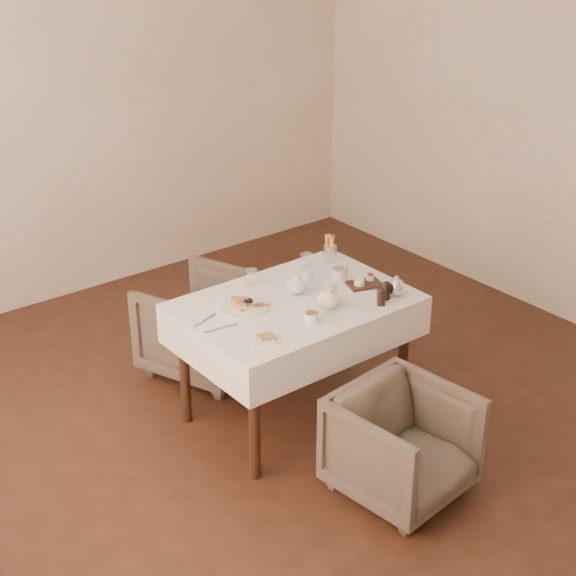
% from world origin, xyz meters
% --- Properties ---
extents(table, '(1.28, 0.88, 0.75)m').
position_xyz_m(table, '(-0.04, 0.16, 0.64)').
color(table, black).
rests_on(table, ground).
extents(armchair_near, '(0.68, 0.70, 0.58)m').
position_xyz_m(armchair_near, '(-0.05, -0.74, 0.29)').
color(armchair_near, '#4C4437').
rests_on(armchair_near, ground).
extents(armchair_far, '(0.88, 0.89, 0.63)m').
position_xyz_m(armchair_far, '(-0.16, 0.93, 0.32)').
color(armchair_far, '#4C4437').
rests_on(armchair_far, ground).
extents(breakfast_plate, '(0.27, 0.27, 0.03)m').
position_xyz_m(breakfast_plate, '(-0.32, 0.26, 0.76)').
color(breakfast_plate, white).
rests_on(breakfast_plate, table).
extents(side_plate, '(0.18, 0.16, 0.02)m').
position_xyz_m(side_plate, '(-0.45, -0.11, 0.76)').
color(side_plate, white).
rests_on(side_plate, table).
extents(teapot_centre, '(0.18, 0.16, 0.12)m').
position_xyz_m(teapot_centre, '(0.02, 0.23, 0.82)').
color(teapot_centre, white).
rests_on(teapot_centre, table).
extents(teapot_front, '(0.20, 0.17, 0.13)m').
position_xyz_m(teapot_front, '(0.04, -0.03, 0.82)').
color(teapot_front, white).
rests_on(teapot_front, table).
extents(creamer, '(0.08, 0.08, 0.07)m').
position_xyz_m(creamer, '(0.18, 0.31, 0.79)').
color(creamer, white).
rests_on(creamer, table).
extents(teacup_near, '(0.12, 0.12, 0.06)m').
position_xyz_m(teacup_near, '(-0.13, -0.10, 0.78)').
color(teacup_near, white).
rests_on(teacup_near, table).
extents(teacup_far, '(0.14, 0.14, 0.07)m').
position_xyz_m(teacup_far, '(0.34, 0.22, 0.79)').
color(teacup_far, white).
rests_on(teacup_far, table).
extents(glass_left, '(0.08, 0.08, 0.09)m').
position_xyz_m(glass_left, '(-0.10, 0.48, 0.80)').
color(glass_left, silver).
rests_on(glass_left, table).
extents(glass_mid, '(0.08, 0.08, 0.10)m').
position_xyz_m(glass_mid, '(0.20, 0.14, 0.80)').
color(glass_mid, silver).
rests_on(glass_mid, table).
extents(glass_right, '(0.08, 0.08, 0.10)m').
position_xyz_m(glass_right, '(0.28, 0.45, 0.81)').
color(glass_right, silver).
rests_on(glass_right, table).
extents(condiment_board, '(0.22, 0.18, 0.05)m').
position_xyz_m(condiment_board, '(0.40, 0.07, 0.77)').
color(condiment_board, black).
rests_on(condiment_board, table).
extents(pepper_mill_left, '(0.07, 0.07, 0.11)m').
position_xyz_m(pepper_mill_left, '(0.30, -0.18, 0.81)').
color(pepper_mill_left, black).
rests_on(pepper_mill_left, table).
extents(pepper_mill_right, '(0.07, 0.07, 0.11)m').
position_xyz_m(pepper_mill_right, '(0.38, -0.14, 0.81)').
color(pepper_mill_right, black).
rests_on(pepper_mill_right, table).
extents(silver_pot, '(0.13, 0.11, 0.13)m').
position_xyz_m(silver_pot, '(0.45, -0.14, 0.82)').
color(silver_pot, white).
rests_on(silver_pot, table).
extents(fries_cup, '(0.08, 0.08, 0.18)m').
position_xyz_m(fries_cup, '(0.47, 0.45, 0.83)').
color(fries_cup, silver).
rests_on(fries_cup, table).
extents(cutlery_fork, '(0.18, 0.07, 0.00)m').
position_xyz_m(cutlery_fork, '(-0.56, 0.27, 0.76)').
color(cutlery_fork, silver).
rests_on(cutlery_fork, table).
extents(cutlery_knife, '(0.19, 0.04, 0.00)m').
position_xyz_m(cutlery_knife, '(-0.55, 0.14, 0.76)').
color(cutlery_knife, silver).
rests_on(cutlery_knife, table).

